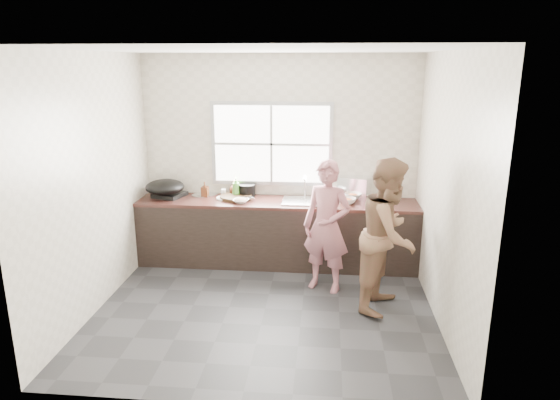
# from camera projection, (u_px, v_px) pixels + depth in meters

# --- Properties ---
(floor) EXTENTS (3.60, 3.20, 0.01)m
(floor) POSITION_uv_depth(u_px,v_px,m) (265.00, 309.00, 5.42)
(floor) COLOR #262628
(floor) RESTS_ON ground
(ceiling) EXTENTS (3.60, 3.20, 0.01)m
(ceiling) POSITION_uv_depth(u_px,v_px,m) (263.00, 49.00, 4.70)
(ceiling) COLOR silver
(ceiling) RESTS_ON wall_back
(wall_back) EXTENTS (3.60, 0.01, 2.70)m
(wall_back) POSITION_uv_depth(u_px,v_px,m) (279.00, 159.00, 6.60)
(wall_back) COLOR beige
(wall_back) RESTS_ON ground
(wall_left) EXTENTS (0.01, 3.20, 2.70)m
(wall_left) POSITION_uv_depth(u_px,v_px,m) (93.00, 184.00, 5.23)
(wall_left) COLOR beige
(wall_left) RESTS_ON ground
(wall_right) EXTENTS (0.01, 3.20, 2.70)m
(wall_right) POSITION_uv_depth(u_px,v_px,m) (446.00, 193.00, 4.90)
(wall_right) COLOR beige
(wall_right) RESTS_ON ground
(wall_front) EXTENTS (3.60, 0.01, 2.70)m
(wall_front) POSITION_uv_depth(u_px,v_px,m) (236.00, 243.00, 3.52)
(wall_front) COLOR beige
(wall_front) RESTS_ON ground
(cabinet) EXTENTS (3.60, 0.62, 0.82)m
(cabinet) POSITION_uv_depth(u_px,v_px,m) (277.00, 234.00, 6.55)
(cabinet) COLOR black
(cabinet) RESTS_ON floor
(countertop) EXTENTS (3.60, 0.64, 0.04)m
(countertop) POSITION_uv_depth(u_px,v_px,m) (277.00, 202.00, 6.43)
(countertop) COLOR #331915
(countertop) RESTS_ON cabinet
(sink) EXTENTS (0.55, 0.45, 0.02)m
(sink) POSITION_uv_depth(u_px,v_px,m) (304.00, 201.00, 6.40)
(sink) COLOR silver
(sink) RESTS_ON countertop
(faucet) EXTENTS (0.02, 0.02, 0.30)m
(faucet) POSITION_uv_depth(u_px,v_px,m) (305.00, 186.00, 6.55)
(faucet) COLOR silver
(faucet) RESTS_ON countertop
(window_frame) EXTENTS (1.60, 0.05, 1.10)m
(window_frame) POSITION_uv_depth(u_px,v_px,m) (272.00, 144.00, 6.54)
(window_frame) COLOR #9EA0A5
(window_frame) RESTS_ON wall_back
(window_glazing) EXTENTS (1.50, 0.01, 1.00)m
(window_glazing) POSITION_uv_depth(u_px,v_px,m) (271.00, 144.00, 6.52)
(window_glazing) COLOR white
(window_glazing) RESTS_ON window_frame
(woman) EXTENTS (0.61, 0.51, 1.44)m
(woman) POSITION_uv_depth(u_px,v_px,m) (327.00, 231.00, 5.72)
(woman) COLOR #A8646D
(woman) RESTS_ON floor
(person_side) EXTENTS (0.88, 0.98, 1.65)m
(person_side) POSITION_uv_depth(u_px,v_px,m) (389.00, 235.00, 5.27)
(person_side) COLOR brown
(person_side) RESTS_ON floor
(cutting_board) EXTENTS (0.47, 0.47, 0.04)m
(cutting_board) POSITION_uv_depth(u_px,v_px,m) (236.00, 197.00, 6.53)
(cutting_board) COLOR black
(cutting_board) RESTS_ON countertop
(cleaver) EXTENTS (0.19, 0.14, 0.01)m
(cleaver) POSITION_uv_depth(u_px,v_px,m) (247.00, 198.00, 6.42)
(cleaver) COLOR silver
(cleaver) RESTS_ON cutting_board
(bowl_mince) EXTENTS (0.23, 0.23, 0.05)m
(bowl_mince) POSITION_uv_depth(u_px,v_px,m) (241.00, 201.00, 6.33)
(bowl_mince) COLOR white
(bowl_mince) RESTS_ON countertop
(bowl_crabs) EXTENTS (0.18, 0.18, 0.06)m
(bowl_crabs) POSITION_uv_depth(u_px,v_px,m) (347.00, 201.00, 6.31)
(bowl_crabs) COLOR silver
(bowl_crabs) RESTS_ON countertop
(bowl_held) EXTENTS (0.21, 0.21, 0.06)m
(bowl_held) POSITION_uv_depth(u_px,v_px,m) (320.00, 204.00, 6.17)
(bowl_held) COLOR silver
(bowl_held) RESTS_ON countertop
(black_pot) EXTENTS (0.24, 0.24, 0.16)m
(black_pot) POSITION_uv_depth(u_px,v_px,m) (247.00, 190.00, 6.64)
(black_pot) COLOR black
(black_pot) RESTS_ON countertop
(plate_food) EXTENTS (0.31, 0.31, 0.02)m
(plate_food) POSITION_uv_depth(u_px,v_px,m) (226.00, 198.00, 6.52)
(plate_food) COLOR silver
(plate_food) RESTS_ON countertop
(bottle_green) EXTENTS (0.12, 0.12, 0.27)m
(bottle_green) POSITION_uv_depth(u_px,v_px,m) (236.00, 187.00, 6.58)
(bottle_green) COLOR #458B2D
(bottle_green) RESTS_ON countertop
(bottle_brown_tall) EXTENTS (0.09, 0.09, 0.18)m
(bottle_brown_tall) POSITION_uv_depth(u_px,v_px,m) (205.00, 190.00, 6.61)
(bottle_brown_tall) COLOR #512814
(bottle_brown_tall) RESTS_ON countertop
(bottle_brown_short) EXTENTS (0.19, 0.19, 0.19)m
(bottle_brown_short) POSITION_uv_depth(u_px,v_px,m) (235.00, 188.00, 6.68)
(bottle_brown_short) COLOR #4C2313
(bottle_brown_short) RESTS_ON countertop
(glass_jar) EXTENTS (0.07, 0.07, 0.09)m
(glass_jar) POSITION_uv_depth(u_px,v_px,m) (223.00, 192.00, 6.66)
(glass_jar) COLOR silver
(glass_jar) RESTS_ON countertop
(burner) EXTENTS (0.45, 0.45, 0.05)m
(burner) POSITION_uv_depth(u_px,v_px,m) (170.00, 195.00, 6.63)
(burner) COLOR black
(burner) RESTS_ON countertop
(wok) EXTENTS (0.51, 0.51, 0.19)m
(wok) POSITION_uv_depth(u_px,v_px,m) (165.00, 187.00, 6.50)
(wok) COLOR black
(wok) RESTS_ON burner
(dish_rack) EXTENTS (0.46, 0.39, 0.29)m
(dish_rack) POSITION_uv_depth(u_px,v_px,m) (354.00, 187.00, 6.51)
(dish_rack) COLOR silver
(dish_rack) RESTS_ON countertop
(pot_lid_left) EXTENTS (0.25, 0.25, 0.01)m
(pot_lid_left) POSITION_uv_depth(u_px,v_px,m) (200.00, 195.00, 6.69)
(pot_lid_left) COLOR #AFB3B6
(pot_lid_left) RESTS_ON countertop
(pot_lid_right) EXTENTS (0.32, 0.32, 0.01)m
(pot_lid_right) POSITION_uv_depth(u_px,v_px,m) (207.00, 194.00, 6.74)
(pot_lid_right) COLOR silver
(pot_lid_right) RESTS_ON countertop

